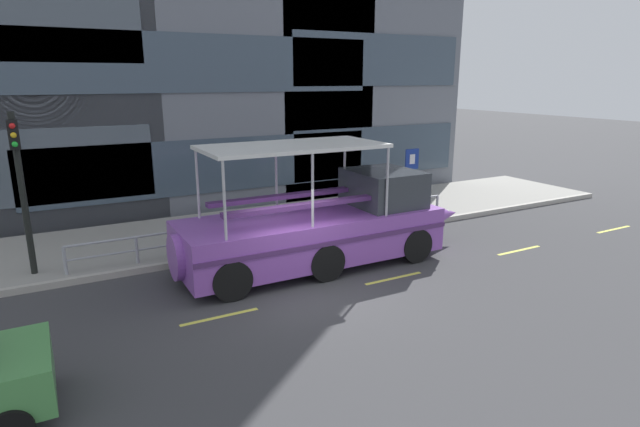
{
  "coord_description": "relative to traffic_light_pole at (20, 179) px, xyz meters",
  "views": [
    {
      "loc": [
        -5.47,
        -10.86,
        5.18
      ],
      "look_at": [
        1.57,
        2.05,
        1.3
      ],
      "focal_mm": 28.88,
      "sensor_mm": 36.0,
      "label": 1
    }
  ],
  "objects": [
    {
      "name": "duck_tour_boat",
      "position": [
        7.46,
        -2.52,
        -1.62
      ],
      "size": [
        9.26,
        2.62,
        3.49
      ],
      "color": "purple",
      "rests_on": "ground_plane"
    },
    {
      "name": "lane_centreline",
      "position": [
        6.0,
        -4.44,
        -2.73
      ],
      "size": [
        25.8,
        0.12,
        0.01
      ],
      "color": "#DBD64C",
      "rests_on": "ground_plane"
    },
    {
      "name": "curb_guardrail",
      "position": [
        7.03,
        -0.45,
        -2.01
      ],
      "size": [
        12.68,
        0.09,
        0.79
      ],
      "color": "#9EA0A8",
      "rests_on": "sidewalk"
    },
    {
      "name": "sidewalk",
      "position": [
        6.0,
        1.7,
        -2.64
      ],
      "size": [
        32.0,
        4.8,
        0.18
      ],
      "primitive_type": "cube",
      "color": "#99968E",
      "rests_on": "ground_plane"
    },
    {
      "name": "parking_sign",
      "position": [
        12.57,
        0.23,
        -0.86
      ],
      "size": [
        0.6,
        0.12,
        2.48
      ],
      "color": "#4C4F54",
      "rests_on": "sidewalk"
    },
    {
      "name": "pedestrian_near_bow",
      "position": [
        10.27,
        0.64,
        -1.56
      ],
      "size": [
        0.31,
        0.42,
        1.64
      ],
      "color": "#47423D",
      "rests_on": "sidewalk"
    },
    {
      "name": "traffic_light_pole",
      "position": [
        0.0,
        0.0,
        0.0
      ],
      "size": [
        0.24,
        0.46,
        4.21
      ],
      "color": "black",
      "rests_on": "sidewalk"
    },
    {
      "name": "curb_edge",
      "position": [
        6.0,
        -0.79,
        -2.64
      ],
      "size": [
        32.0,
        0.18,
        0.18
      ],
      "primitive_type": "cube",
      "color": "#B2ADA3",
      "rests_on": "ground_plane"
    },
    {
      "name": "ground_plane",
      "position": [
        6.0,
        -3.9,
        -2.73
      ],
      "size": [
        120.0,
        120.0,
        0.0
      ],
      "primitive_type": "plane",
      "color": "#3D3D3F"
    }
  ]
}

